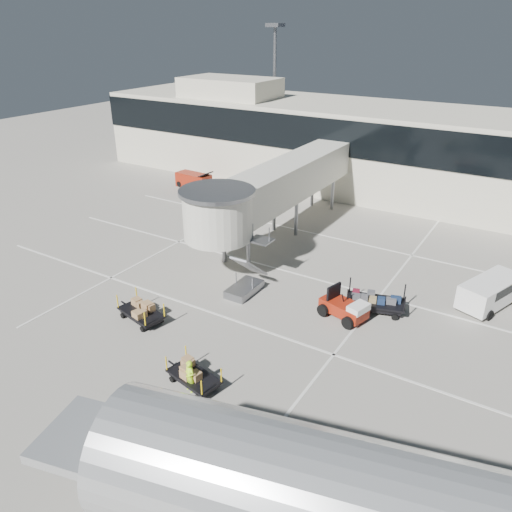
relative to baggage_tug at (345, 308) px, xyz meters
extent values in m
plane|color=#A09A8F|center=(-5.06, -5.57, -0.65)|extent=(140.00, 140.00, 0.00)
cube|color=silver|center=(-5.06, -3.57, -0.64)|extent=(40.00, 0.15, 0.02)
cube|color=silver|center=(-5.06, 3.43, -0.64)|extent=(40.00, 0.15, 0.02)
cube|color=silver|center=(-5.06, 10.43, -0.64)|extent=(40.00, 0.15, 0.02)
cube|color=silver|center=(0.94, 4.43, -0.64)|extent=(0.15, 30.00, 0.02)
cube|color=silver|center=(-15.06, 4.43, -0.64)|extent=(0.15, 30.00, 0.02)
cube|color=beige|center=(-5.06, 24.43, 3.35)|extent=(64.00, 12.00, 8.00)
cube|color=black|center=(-5.06, 18.38, 5.35)|extent=(64.00, 0.12, 3.20)
cube|color=beige|center=(-23.06, 22.43, 8.35)|extent=(10.00, 6.00, 2.00)
cylinder|color=slate|center=(-21.06, 28.43, 6.85)|extent=(0.36, 0.36, 15.00)
cube|color=slate|center=(-21.06, 28.43, 14.35)|extent=(1.60, 1.60, 0.40)
cube|color=beige|center=(-9.06, 9.43, 3.65)|extent=(3.00, 18.00, 2.80)
cylinder|color=beige|center=(-9.06, 0.43, 3.65)|extent=(4.40, 4.40, 3.00)
cylinder|color=slate|center=(-9.06, 0.43, 5.25)|extent=(4.80, 4.80, 0.25)
cylinder|color=slate|center=(-10.06, 2.43, 0.80)|extent=(0.28, 0.28, 2.90)
cylinder|color=slate|center=(-8.06, 2.43, 0.80)|extent=(0.28, 0.28, 2.90)
cylinder|color=slate|center=(-10.06, 9.43, 0.80)|extent=(0.28, 0.28, 2.90)
cylinder|color=slate|center=(-8.06, 9.43, 0.80)|extent=(0.28, 0.28, 2.90)
cylinder|color=slate|center=(-10.06, 16.43, 0.80)|extent=(0.28, 0.28, 2.90)
cylinder|color=slate|center=(-8.06, 16.43, 0.80)|extent=(0.28, 0.28, 2.90)
cube|color=slate|center=(-6.46, -0.57, -0.40)|extent=(1.40, 2.60, 0.50)
cube|color=slate|center=(-6.46, 0.03, 0.95)|extent=(1.20, 2.60, 2.06)
cube|color=slate|center=(-6.46, 1.43, 2.20)|extent=(1.40, 1.20, 0.12)
cube|color=maroon|center=(-0.07, 0.02, -0.04)|extent=(2.93, 1.97, 0.67)
cube|color=white|center=(0.90, -0.25, 0.41)|extent=(1.09, 1.40, 0.39)
cube|color=black|center=(-0.83, 0.23, 0.64)|extent=(0.43, 1.11, 1.01)
cylinder|color=black|center=(-1.13, -0.44, -0.29)|extent=(0.77, 0.46, 0.72)
cylinder|color=black|center=(-0.74, 0.96, -0.29)|extent=(0.77, 0.46, 0.72)
cylinder|color=black|center=(0.59, -0.92, -0.29)|extent=(0.77, 0.46, 0.72)
cylinder|color=black|center=(0.99, 0.48, -0.29)|extent=(0.77, 0.46, 0.72)
cube|color=black|center=(1.23, 1.67, -0.05)|extent=(3.64, 2.52, 0.13)
cube|color=black|center=(1.23, 1.67, -0.24)|extent=(3.25, 2.19, 0.28)
cube|color=black|center=(-0.72, 1.10, -0.21)|extent=(0.77, 0.30, 0.09)
cylinder|color=black|center=(0.33, 0.63, -0.46)|extent=(0.40, 0.25, 0.37)
cylinder|color=black|center=(-0.09, 2.06, -0.46)|extent=(0.40, 0.25, 0.37)
cylinder|color=black|center=(2.55, 1.28, -0.46)|extent=(0.40, 0.25, 0.37)
cylinder|color=black|center=(2.13, 2.71, -0.46)|extent=(0.40, 0.25, 0.37)
cylinder|color=black|center=(-0.08, 0.51, 0.45)|extent=(0.08, 0.08, 0.99)
cylinder|color=black|center=(-0.50, 1.94, 0.45)|extent=(0.08, 0.08, 0.99)
cylinder|color=black|center=(2.97, 1.41, 0.45)|extent=(0.08, 0.08, 0.99)
cylinder|color=black|center=(2.55, 2.83, 0.45)|extent=(0.08, 0.08, 0.99)
cube|color=#47474B|center=(0.74, 1.01, 0.18)|extent=(0.59, 0.47, 0.31)
cube|color=#162645|center=(0.16, 1.06, 0.21)|extent=(0.54, 0.53, 0.38)
cube|color=#47474B|center=(1.78, 2.41, 0.26)|extent=(0.57, 0.53, 0.48)
cube|color=#47474B|center=(1.75, 1.58, 0.25)|extent=(0.48, 0.42, 0.46)
cube|color=#907A4E|center=(1.79, 2.28, 0.20)|extent=(0.51, 0.45, 0.36)
cube|color=#907A4E|center=(0.70, 1.95, 0.25)|extent=(0.68, 0.55, 0.46)
cube|color=#47474B|center=(2.15, 1.42, 0.25)|extent=(0.53, 0.49, 0.47)
cube|color=#162645|center=(0.52, 1.35, 0.23)|extent=(0.56, 0.44, 0.43)
cube|color=black|center=(-3.71, -9.14, -0.17)|extent=(2.84, 1.82, 0.10)
cube|color=black|center=(-3.71, -9.14, -0.33)|extent=(2.54, 1.57, 0.22)
cube|color=black|center=(-5.29, -8.81, -0.30)|extent=(0.61, 0.19, 0.07)
cylinder|color=black|center=(-4.73, -9.53, -0.50)|extent=(0.32, 0.18, 0.30)
cylinder|color=black|center=(-4.49, -8.37, -0.50)|extent=(0.32, 0.18, 0.30)
cylinder|color=black|center=(-2.93, -9.90, -0.50)|extent=(0.32, 0.18, 0.30)
cylinder|color=black|center=(-2.69, -8.74, -0.50)|extent=(0.32, 0.18, 0.30)
cylinder|color=yellow|center=(-5.06, -9.46, 0.22)|extent=(0.06, 0.06, 0.79)
cylinder|color=yellow|center=(-4.82, -8.30, 0.22)|extent=(0.06, 0.06, 0.79)
cylinder|color=yellow|center=(-2.59, -9.97, 0.22)|extent=(0.06, 0.06, 0.79)
cylinder|color=yellow|center=(-2.35, -8.81, 0.22)|extent=(0.06, 0.06, 0.79)
cube|color=#A67650|center=(-3.67, -8.90, 0.08)|extent=(0.49, 0.51, 0.40)
cube|color=#A67650|center=(-3.30, -9.02, 0.05)|extent=(0.51, 0.49, 0.33)
cube|color=#A67650|center=(-3.32, -9.51, 0.08)|extent=(0.55, 0.50, 0.40)
cube|color=#A67650|center=(-3.14, -9.34, 0.12)|extent=(0.56, 0.53, 0.47)
cube|color=#A67650|center=(-3.57, -8.98, 0.11)|extent=(0.61, 0.41, 0.45)
cube|color=#A67650|center=(-3.27, -9.31, 0.07)|extent=(0.59, 0.44, 0.38)
cube|color=#A67650|center=(-2.86, -8.93, 0.05)|extent=(0.61, 0.57, 0.34)
cube|color=#A67650|center=(-3.93, -9.03, 0.06)|extent=(0.51, 0.42, 0.36)
cube|color=black|center=(-9.70, -6.31, -0.13)|extent=(3.06, 1.98, 0.11)
cube|color=black|center=(-9.70, -6.31, -0.30)|extent=(2.74, 1.72, 0.23)
cube|color=black|center=(-11.40, -5.93, -0.28)|extent=(0.66, 0.22, 0.08)
cylinder|color=black|center=(-10.80, -6.71, -0.49)|extent=(0.34, 0.20, 0.32)
cylinder|color=black|center=(-10.53, -5.47, -0.49)|extent=(0.34, 0.20, 0.32)
cylinder|color=black|center=(-8.87, -7.14, -0.49)|extent=(0.34, 0.20, 0.32)
cylinder|color=black|center=(-8.60, -5.90, -0.49)|extent=(0.34, 0.20, 0.32)
cylinder|color=yellow|center=(-11.16, -6.63, 0.29)|extent=(0.07, 0.07, 0.85)
cylinder|color=yellow|center=(-10.88, -5.39, 0.29)|extent=(0.07, 0.07, 0.85)
cylinder|color=yellow|center=(-8.51, -7.22, 0.29)|extent=(0.07, 0.07, 0.85)
cylinder|color=yellow|center=(-8.24, -5.98, 0.29)|extent=(0.07, 0.07, 0.85)
cube|color=#A67650|center=(-9.94, -6.42, 0.14)|extent=(0.51, 0.44, 0.43)
cube|color=#A67650|center=(-9.99, -6.40, 0.09)|extent=(0.62, 0.55, 0.33)
cube|color=#A67650|center=(-9.18, -5.96, 0.09)|extent=(0.48, 0.57, 0.33)
cube|color=#A67650|center=(-10.19, -6.61, 0.10)|extent=(0.52, 0.54, 0.35)
cube|color=#A67650|center=(-9.16, -6.57, 0.17)|extent=(0.45, 0.43, 0.49)
cube|color=#A67650|center=(-10.45, -5.69, 0.11)|extent=(0.49, 0.49, 0.38)
imported|color=#B7FE1A|center=(-3.60, -9.56, 0.16)|extent=(0.67, 0.52, 1.63)
cube|color=white|center=(6.80, 5.81, 0.33)|extent=(3.29, 4.84, 1.45)
cube|color=white|center=(7.51, 7.69, 0.05)|extent=(1.80, 1.09, 0.84)
cube|color=black|center=(6.86, 5.99, 0.70)|extent=(2.71, 3.27, 0.58)
cylinder|color=black|center=(5.44, 4.73, -0.33)|extent=(0.43, 0.67, 0.63)
cylinder|color=black|center=(7.10, 4.10, -0.33)|extent=(0.43, 0.67, 0.63)
cylinder|color=black|center=(6.50, 7.52, -0.33)|extent=(0.43, 0.67, 0.63)
cube|color=maroon|center=(-22.70, 15.03, 0.07)|extent=(3.75, 1.75, 1.45)
cube|color=black|center=(-21.06, 14.93, 0.99)|extent=(1.00, 1.40, 0.51)
cylinder|color=black|center=(-24.09, 14.43, -0.36)|extent=(0.59, 0.27, 0.58)
cylinder|color=black|center=(-24.01, 15.78, -0.36)|extent=(0.59, 0.27, 0.58)
cylinder|color=black|center=(-21.39, 14.27, -0.36)|extent=(0.59, 0.27, 0.58)
cylinder|color=black|center=(-21.31, 15.62, -0.36)|extent=(0.59, 0.27, 0.58)
cube|color=silver|center=(1.03, -15.06, 2.45)|extent=(10.72, 5.18, 0.36)
cylinder|color=silver|center=(-0.48, -15.41, 0.95)|extent=(3.56, 3.02, 2.38)
cube|color=silver|center=(-0.48, -15.41, 1.88)|extent=(0.86, 0.44, 1.14)
camera|label=1|loc=(8.52, -23.40, 14.84)|focal=35.00mm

